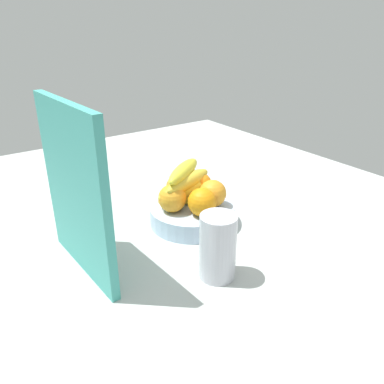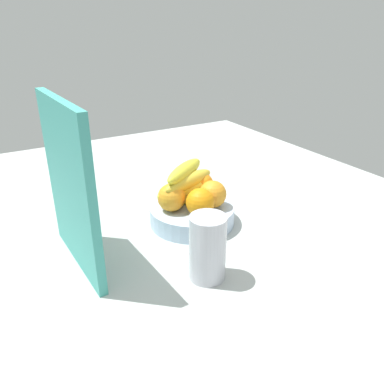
{
  "view_description": "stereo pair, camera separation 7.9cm",
  "coord_description": "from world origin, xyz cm",
  "px_view_note": "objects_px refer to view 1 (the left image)",
  "views": [
    {
      "loc": [
        -69.31,
        53.1,
        49.29
      ],
      "look_at": [
        2.95,
        1.85,
        8.84
      ],
      "focal_mm": 35.64,
      "sensor_mm": 36.0,
      "label": 1
    },
    {
      "loc": [
        -73.61,
        46.43,
        49.29
      ],
      "look_at": [
        2.95,
        1.85,
        8.84
      ],
      "focal_mm": 35.64,
      "sensor_mm": 36.0,
      "label": 2
    }
  ],
  "objects_px": {
    "fruit_bowl": "(192,214)",
    "orange_back_right": "(172,198)",
    "orange_front_right": "(212,193)",
    "jar_lid": "(177,189)",
    "cutting_board": "(76,192)",
    "orange_back_left": "(179,188)",
    "banana_bunch": "(186,184)",
    "orange_front_left": "(202,202)",
    "orange_center": "(199,185)",
    "thermos_tumbler": "(218,247)"
  },
  "relations": [
    {
      "from": "fruit_bowl",
      "to": "orange_back_right",
      "type": "xyz_separation_m",
      "value": [
        0.01,
        0.06,
        0.06
      ]
    },
    {
      "from": "orange_back_right",
      "to": "orange_front_right",
      "type": "bearing_deg",
      "value": -107.84
    },
    {
      "from": "jar_lid",
      "to": "cutting_board",
      "type": "bearing_deg",
      "value": 120.54
    },
    {
      "from": "orange_front_right",
      "to": "fruit_bowl",
      "type": "bearing_deg",
      "value": 59.22
    },
    {
      "from": "orange_back_right",
      "to": "jar_lid",
      "type": "relative_size",
      "value": 1.0
    },
    {
      "from": "orange_back_left",
      "to": "banana_bunch",
      "type": "relative_size",
      "value": 0.39
    },
    {
      "from": "orange_front_left",
      "to": "orange_front_right",
      "type": "height_order",
      "value": "same"
    },
    {
      "from": "orange_back_left",
      "to": "jar_lid",
      "type": "xyz_separation_m",
      "value": [
        0.14,
        -0.09,
        -0.08
      ]
    },
    {
      "from": "orange_front_left",
      "to": "orange_back_right",
      "type": "relative_size",
      "value": 1.0
    },
    {
      "from": "orange_front_left",
      "to": "banana_bunch",
      "type": "bearing_deg",
      "value": -5.5
    },
    {
      "from": "jar_lid",
      "to": "orange_center",
      "type": "bearing_deg",
      "value": 168.34
    },
    {
      "from": "thermos_tumbler",
      "to": "cutting_board",
      "type": "bearing_deg",
      "value": 49.0
    },
    {
      "from": "orange_front_right",
      "to": "jar_lid",
      "type": "relative_size",
      "value": 1.0
    },
    {
      "from": "fruit_bowl",
      "to": "jar_lid",
      "type": "distance_m",
      "value": 0.21
    },
    {
      "from": "banana_bunch",
      "to": "jar_lid",
      "type": "relative_size",
      "value": 2.6
    },
    {
      "from": "orange_front_left",
      "to": "orange_front_right",
      "type": "distance_m",
      "value": 0.06
    },
    {
      "from": "thermos_tumbler",
      "to": "jar_lid",
      "type": "height_order",
      "value": "thermos_tumbler"
    },
    {
      "from": "orange_front_right",
      "to": "orange_back_right",
      "type": "relative_size",
      "value": 1.0
    },
    {
      "from": "orange_back_left",
      "to": "thermos_tumbler",
      "type": "distance_m",
      "value": 0.28
    },
    {
      "from": "orange_back_left",
      "to": "orange_center",
      "type": "bearing_deg",
      "value": -106.17
    },
    {
      "from": "orange_front_right",
      "to": "jar_lid",
      "type": "bearing_deg",
      "value": -9.39
    },
    {
      "from": "fruit_bowl",
      "to": "orange_back_left",
      "type": "bearing_deg",
      "value": 7.31
    },
    {
      "from": "cutting_board",
      "to": "jar_lid",
      "type": "height_order",
      "value": "cutting_board"
    },
    {
      "from": "orange_back_left",
      "to": "thermos_tumbler",
      "type": "bearing_deg",
      "value": 162.63
    },
    {
      "from": "jar_lid",
      "to": "orange_front_left",
      "type": "bearing_deg",
      "value": 160.3
    },
    {
      "from": "orange_front_left",
      "to": "thermos_tumbler",
      "type": "relative_size",
      "value": 0.5
    },
    {
      "from": "fruit_bowl",
      "to": "orange_front_left",
      "type": "bearing_deg",
      "value": 171.14
    },
    {
      "from": "cutting_board",
      "to": "jar_lid",
      "type": "distance_m",
      "value": 0.48
    },
    {
      "from": "orange_back_left",
      "to": "cutting_board",
      "type": "relative_size",
      "value": 0.2
    },
    {
      "from": "orange_front_right",
      "to": "thermos_tumbler",
      "type": "xyz_separation_m",
      "value": [
        -0.19,
        0.13,
        -0.01
      ]
    },
    {
      "from": "thermos_tumbler",
      "to": "jar_lid",
      "type": "bearing_deg",
      "value": -22.52
    },
    {
      "from": "orange_front_right",
      "to": "banana_bunch",
      "type": "xyz_separation_m",
      "value": [
        0.05,
        0.05,
        0.02
      ]
    },
    {
      "from": "orange_back_left",
      "to": "thermos_tumbler",
      "type": "relative_size",
      "value": 0.5
    },
    {
      "from": "fruit_bowl",
      "to": "banana_bunch",
      "type": "height_order",
      "value": "banana_bunch"
    },
    {
      "from": "orange_front_right",
      "to": "orange_back_right",
      "type": "bearing_deg",
      "value": 72.16
    },
    {
      "from": "orange_front_left",
      "to": "orange_back_left",
      "type": "height_order",
      "value": "same"
    },
    {
      "from": "orange_front_left",
      "to": "thermos_tumbler",
      "type": "bearing_deg",
      "value": 153.4
    },
    {
      "from": "orange_back_right",
      "to": "orange_back_left",
      "type": "bearing_deg",
      "value": -48.4
    },
    {
      "from": "orange_back_left",
      "to": "orange_back_right",
      "type": "bearing_deg",
      "value": 131.6
    },
    {
      "from": "orange_center",
      "to": "banana_bunch",
      "type": "bearing_deg",
      "value": 102.53
    },
    {
      "from": "orange_back_right",
      "to": "banana_bunch",
      "type": "relative_size",
      "value": 0.39
    },
    {
      "from": "banana_bunch",
      "to": "thermos_tumbler",
      "type": "distance_m",
      "value": 0.26
    },
    {
      "from": "banana_bunch",
      "to": "orange_back_left",
      "type": "bearing_deg",
      "value": 11.75
    },
    {
      "from": "orange_back_right",
      "to": "thermos_tumbler",
      "type": "bearing_deg",
      "value": 171.37
    },
    {
      "from": "orange_front_left",
      "to": "orange_back_right",
      "type": "xyz_separation_m",
      "value": [
        0.06,
        0.05,
        0.0
      ]
    },
    {
      "from": "orange_back_left",
      "to": "thermos_tumbler",
      "type": "height_order",
      "value": "thermos_tumbler"
    },
    {
      "from": "cutting_board",
      "to": "orange_back_right",
      "type": "bearing_deg",
      "value": -84.08
    },
    {
      "from": "orange_front_left",
      "to": "orange_center",
      "type": "bearing_deg",
      "value": -32.23
    },
    {
      "from": "orange_back_right",
      "to": "jar_lid",
      "type": "distance_m",
      "value": 0.25
    },
    {
      "from": "orange_back_right",
      "to": "cutting_board",
      "type": "distance_m",
      "value": 0.27
    }
  ]
}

